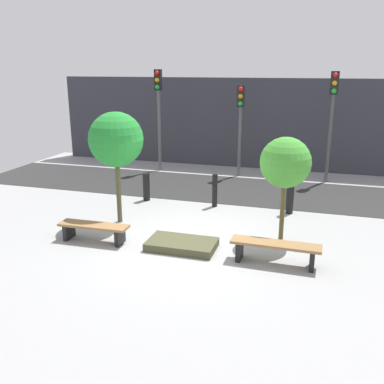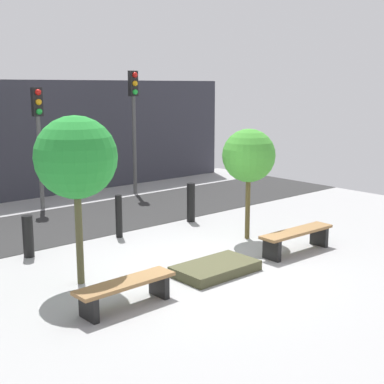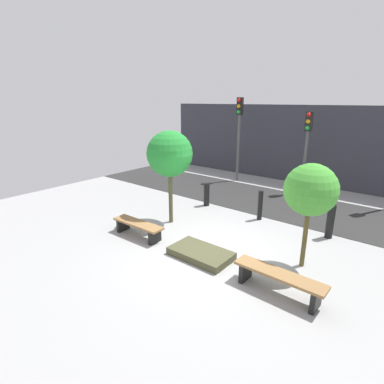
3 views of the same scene
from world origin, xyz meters
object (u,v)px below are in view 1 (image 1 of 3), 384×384
bench_left (94,229)px  traffic_light_mid_west (240,114)px  bench_right (275,249)px  traffic_light_west (158,102)px  tree_behind_right_bench (285,163)px  tree_behind_left_bench (116,140)px  bollard_far_left (146,187)px  bollard_left (215,191)px  bollard_center (290,197)px  traffic_light_mid_east (332,107)px  planter_bed (182,244)px

bench_left → traffic_light_mid_west: bearing=72.3°
bench_right → traffic_light_west: (-5.35, 7.30, 2.35)m
tree_behind_right_bench → bench_right: bearing=-90.0°
tree_behind_left_bench → bollard_far_left: 2.70m
bollard_far_left → bollard_left: bearing=0.0°
bollard_far_left → traffic_light_mid_west: (2.19, 3.89, 1.92)m
bollard_center → traffic_light_mid_east: size_ratio=0.26×
bench_right → traffic_light_west: 9.35m
bench_left → traffic_light_mid_west: traffic_light_mid_west is taller
tree_behind_right_bench → traffic_light_mid_west: 6.29m
tree_behind_left_bench → traffic_light_mid_east: bearing=47.8°
planter_bed → bollard_center: bollard_center is taller
bollard_center → traffic_light_mid_west: traffic_light_mid_west is taller
bollard_left → traffic_light_mid_west: (0.00, 3.89, 1.85)m
bollard_far_left → tree_behind_left_bench: bearing=-88.6°
bench_right → bollard_left: size_ratio=1.92×
traffic_light_west → bollard_far_left: bearing=-75.3°
bollard_left → traffic_light_mid_east: 5.50m
bench_left → traffic_light_mid_east: traffic_light_mid_east is taller
tree_behind_left_bench → tree_behind_right_bench: (4.28, -0.00, -0.33)m
bench_left → planter_bed: size_ratio=1.09×
tree_behind_left_bench → bollard_far_left: (-0.05, 2.01, -1.80)m
bench_left → traffic_light_mid_west: size_ratio=0.51×
bench_left → bollard_far_left: bollard_far_left is taller
tree_behind_left_bench → tree_behind_right_bench: size_ratio=1.18×
bollard_far_left → traffic_light_west: bearing=104.7°
bench_left → traffic_light_west: 7.76m
planter_bed → traffic_light_west: (-3.21, 7.10, 2.61)m
bench_right → bollard_far_left: size_ratio=2.20×
bench_left → bench_right: (4.28, 0.00, 0.04)m
bench_right → bollard_far_left: bearing=143.1°
bench_right → traffic_light_mid_east: traffic_light_mid_east is taller
bollard_far_left → traffic_light_mid_east: (5.40, 3.89, 2.24)m
bollard_center → traffic_light_west: size_ratio=0.25×
bollard_far_left → traffic_light_mid_west: size_ratio=0.25×
bench_right → bollard_far_left: (-4.33, 3.41, 0.08)m
traffic_light_mid_west → bollard_left: bearing=-90.0°
bollard_left → traffic_light_mid_east: (3.21, 3.89, 2.18)m
bench_left → traffic_light_mid_east: 9.36m
traffic_light_west → traffic_light_mid_east: traffic_light_west is taller
planter_bed → bollard_center: bearing=55.7°
bench_right → tree_behind_left_bench: size_ratio=0.64×
bench_left → tree_behind_left_bench: size_ratio=0.58×
tree_behind_left_bench → traffic_light_mid_east: traffic_light_mid_east is taller
tree_behind_left_bench → traffic_light_mid_west: (2.14, 5.90, 0.12)m
bench_right → tree_behind_left_bench: 4.88m
bench_right → bollard_left: bollard_left is taller
planter_bed → bollard_left: bollard_left is taller
tree_behind_left_bench → bench_left: bearing=-90.0°
traffic_light_mid_west → traffic_light_mid_east: size_ratio=0.87×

